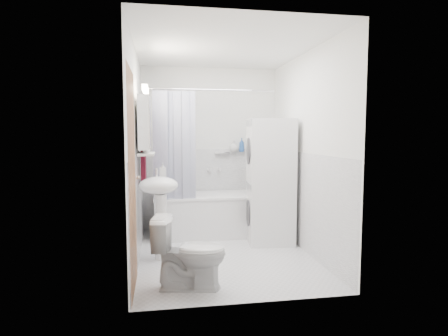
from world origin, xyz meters
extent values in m
plane|color=silver|center=(0.00, 0.00, 0.00)|extent=(2.60, 2.60, 0.00)
plane|color=white|center=(0.00, 1.30, 1.20)|extent=(2.00, 0.00, 2.00)
plane|color=white|center=(0.00, -1.30, 1.20)|extent=(2.00, 0.00, 2.00)
plane|color=white|center=(-1.00, 0.00, 1.20)|extent=(0.00, 2.60, 2.60)
plane|color=white|center=(1.00, 0.00, 1.20)|extent=(0.00, 2.60, 2.60)
plane|color=white|center=(0.00, 0.00, 2.40)|extent=(2.60, 2.60, 0.00)
plane|color=white|center=(0.00, 1.29, 0.60)|extent=(1.98, 0.00, 1.98)
plane|color=white|center=(-0.99, 0.00, 0.60)|extent=(0.00, 2.58, 2.58)
plane|color=white|center=(0.99, 0.00, 0.60)|extent=(0.00, 2.58, 2.58)
plane|color=brown|center=(-0.98, -0.88, 1.00)|extent=(0.00, 2.00, 2.00)
cylinder|color=silver|center=(-0.95, -0.55, 1.00)|extent=(0.04, 0.04, 0.04)
cube|color=white|center=(-0.08, 0.92, 0.28)|extent=(1.50, 0.70, 0.55)
cube|color=white|center=(-0.08, 0.92, 0.57)|extent=(1.52, 0.72, 0.03)
cube|color=silver|center=(-0.08, 0.92, 0.45)|extent=(1.32, 0.52, 0.20)
cylinder|color=silver|center=(0.12, 1.25, 0.90)|extent=(0.04, 0.12, 0.04)
cylinder|color=silver|center=(-0.08, 0.62, 2.00)|extent=(1.70, 0.02, 0.02)
cube|color=#151D4A|center=(-0.78, 0.62, 1.25)|extent=(0.10, 0.02, 1.45)
cube|color=#151D4A|center=(-0.69, 0.62, 1.25)|extent=(0.10, 0.02, 1.45)
cube|color=#151D4A|center=(-0.60, 0.62, 1.25)|extent=(0.10, 0.02, 1.45)
cube|color=#151D4A|center=(-0.51, 0.62, 1.25)|extent=(0.10, 0.02, 1.45)
cube|color=#151D4A|center=(-0.42, 0.62, 1.25)|extent=(0.10, 0.02, 1.45)
cube|color=#151D4A|center=(-0.33, 0.62, 1.25)|extent=(0.10, 0.02, 1.45)
ellipsoid|color=white|center=(-0.76, -0.04, 0.85)|extent=(0.44, 0.37, 0.20)
cylinder|color=white|center=(-0.74, -0.04, 0.38)|extent=(0.14, 0.14, 0.75)
cylinder|color=silver|center=(-0.78, 0.10, 0.97)|extent=(0.03, 0.03, 0.14)
cylinder|color=silver|center=(-0.78, 0.06, 1.03)|extent=(0.02, 0.10, 0.02)
cube|color=white|center=(-0.91, 0.10, 1.55)|extent=(0.12, 0.50, 0.60)
cube|color=white|center=(-0.84, 0.10, 1.55)|extent=(0.01, 0.47, 0.57)
cube|color=#FFEABF|center=(-0.89, 0.10, 1.93)|extent=(0.06, 0.45, 0.06)
cube|color=silver|center=(-0.89, 0.10, 1.20)|extent=(0.18, 0.54, 0.02)
cube|color=silver|center=(0.17, 1.24, 1.15)|extent=(0.22, 0.06, 0.02)
cube|color=#530F18|center=(-0.94, 0.40, 1.25)|extent=(0.05, 0.37, 0.88)
cube|color=#530F18|center=(-0.91, 0.40, 1.66)|extent=(0.03, 0.33, 0.08)
cylinder|color=silver|center=(-0.95, 0.40, 1.70)|extent=(0.02, 0.04, 0.02)
cube|color=white|center=(0.68, 0.43, 0.40)|extent=(0.63, 0.63, 0.81)
cylinder|color=#2D2D33|center=(0.39, 0.43, 0.40)|extent=(0.06, 0.34, 0.34)
cube|color=gray|center=(0.39, 0.43, 0.76)|extent=(0.06, 0.51, 0.08)
cube|color=white|center=(0.68, 0.43, 1.21)|extent=(0.63, 0.63, 0.81)
cylinder|color=#2D2D33|center=(0.39, 0.43, 1.21)|extent=(0.06, 0.34, 0.34)
cube|color=gray|center=(0.39, 0.43, 1.57)|extent=(0.06, 0.51, 0.08)
imported|color=white|center=(-0.48, -0.90, 0.33)|extent=(0.73, 0.49, 0.66)
imported|color=gray|center=(-0.71, 0.25, 0.95)|extent=(0.08, 0.17, 0.08)
imported|color=gray|center=(-0.89, -0.05, 1.25)|extent=(0.07, 0.18, 0.07)
imported|color=gray|center=(-0.89, 0.22, 1.26)|extent=(0.10, 0.09, 0.10)
imported|color=gray|center=(0.35, 1.24, 1.23)|extent=(0.13, 0.17, 0.13)
imported|color=#27529C|center=(0.47, 1.24, 1.20)|extent=(0.08, 0.21, 0.08)
camera|label=1|loc=(-0.72, -4.27, 1.42)|focal=30.00mm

